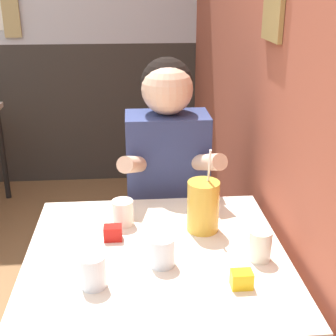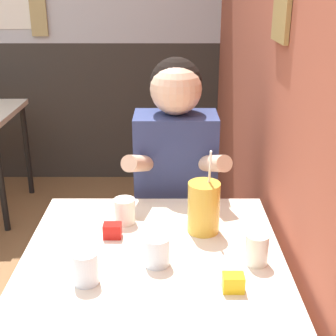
% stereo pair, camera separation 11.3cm
% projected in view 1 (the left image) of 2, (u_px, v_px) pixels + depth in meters
% --- Properties ---
extents(brick_wall_right, '(0.08, 4.62, 2.70)m').
position_uv_depth(brick_wall_right, '(240.00, 23.00, 2.26)').
color(brick_wall_right, '#9E4C38').
rests_on(brick_wall_right, ground_plane).
extents(back_wall, '(5.67, 0.09, 2.70)m').
position_uv_depth(back_wall, '(12.00, 8.00, 3.39)').
color(back_wall, silver).
rests_on(back_wall, ground_plane).
extents(main_table, '(0.82, 0.79, 0.74)m').
position_uv_depth(main_table, '(157.00, 274.00, 1.51)').
color(main_table, beige).
rests_on(main_table, ground_plane).
extents(person_seated, '(0.42, 0.41, 1.26)m').
position_uv_depth(person_seated, '(167.00, 197.00, 2.02)').
color(person_seated, navy).
rests_on(person_seated, ground_plane).
extents(cocktail_pitcher, '(0.11, 0.11, 0.30)m').
position_uv_depth(cocktail_pitcher, '(203.00, 206.00, 1.59)').
color(cocktail_pitcher, gold).
rests_on(cocktail_pitcher, main_table).
extents(glass_near_pitcher, '(0.07, 0.07, 0.10)m').
position_uv_depth(glass_near_pitcher, '(93.00, 271.00, 1.30)').
color(glass_near_pitcher, silver).
rests_on(glass_near_pitcher, main_table).
extents(glass_center, '(0.07, 0.07, 0.10)m').
position_uv_depth(glass_center, '(260.00, 245.00, 1.43)').
color(glass_center, silver).
rests_on(glass_center, main_table).
extents(glass_far_side, '(0.08, 0.08, 0.09)m').
position_uv_depth(glass_far_side, '(123.00, 213.00, 1.64)').
color(glass_far_side, silver).
rests_on(glass_far_side, main_table).
extents(glass_by_brick, '(0.08, 0.08, 0.09)m').
position_uv_depth(glass_by_brick, '(162.00, 251.00, 1.40)').
color(glass_by_brick, silver).
rests_on(glass_by_brick, main_table).
extents(condiment_ketchup, '(0.06, 0.04, 0.05)m').
position_uv_depth(condiment_ketchup, '(113.00, 233.00, 1.55)').
color(condiment_ketchup, '#B7140F').
rests_on(condiment_ketchup, main_table).
extents(condiment_mustard, '(0.06, 0.04, 0.05)m').
position_uv_depth(condiment_mustard, '(242.00, 279.00, 1.31)').
color(condiment_mustard, yellow).
rests_on(condiment_mustard, main_table).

